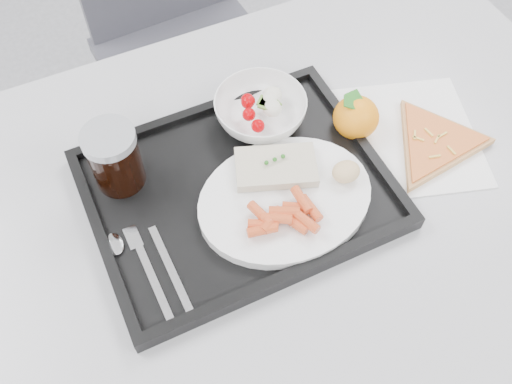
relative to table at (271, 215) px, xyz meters
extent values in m
cube|color=#BBBABD|center=(0.00, 0.00, 0.05)|extent=(1.20, 0.80, 0.03)
cylinder|color=#47474C|center=(0.54, 0.34, -0.32)|extent=(0.04, 0.04, 0.72)
cube|color=#3F3E47|center=(0.08, 0.60, -0.23)|extent=(0.44, 0.44, 0.04)
cylinder|color=#47474C|center=(-0.10, 0.42, -0.47)|extent=(0.03, 0.03, 0.43)
cylinder|color=#47474C|center=(0.26, 0.42, -0.47)|extent=(0.03, 0.03, 0.43)
cylinder|color=#47474C|center=(-0.10, 0.78, -0.47)|extent=(0.03, 0.03, 0.43)
cylinder|color=#47474C|center=(0.26, 0.78, -0.47)|extent=(0.03, 0.03, 0.43)
cube|color=black|center=(-0.05, 0.02, 0.07)|extent=(0.45, 0.35, 0.01)
cube|color=black|center=(-0.05, 0.19, 0.09)|extent=(0.45, 0.02, 0.01)
cube|color=black|center=(-0.05, -0.14, 0.09)|extent=(0.45, 0.02, 0.01)
cube|color=black|center=(0.17, 0.02, 0.09)|extent=(0.02, 0.32, 0.01)
cube|color=black|center=(-0.26, 0.02, 0.09)|extent=(0.02, 0.32, 0.01)
cylinder|color=white|center=(0.01, -0.03, 0.09)|extent=(0.27, 0.27, 0.02)
cube|color=beige|center=(0.01, 0.02, 0.11)|extent=(0.14, 0.11, 0.02)
sphere|color=#236B1C|center=(0.00, 0.02, 0.12)|extent=(0.01, 0.01, 0.01)
sphere|color=#236B1C|center=(0.01, 0.02, 0.12)|extent=(0.01, 0.01, 0.01)
sphere|color=#236B1C|center=(0.03, 0.02, 0.12)|extent=(0.01, 0.01, 0.01)
ellipsoid|color=tan|center=(0.10, -0.04, 0.12)|extent=(0.05, 0.05, 0.03)
imported|color=white|center=(0.04, 0.13, 0.11)|extent=(0.15, 0.15, 0.05)
cylinder|color=black|center=(-0.20, 0.12, 0.13)|extent=(0.08, 0.08, 0.10)
cylinder|color=#A5A8AD|center=(-0.20, 0.12, 0.18)|extent=(0.08, 0.08, 0.01)
cube|color=silver|center=(-0.22, -0.06, 0.08)|extent=(0.01, 0.15, 0.00)
ellipsoid|color=silver|center=(-0.25, 0.01, 0.09)|extent=(0.03, 0.04, 0.01)
cube|color=silver|center=(-0.19, -0.06, 0.08)|extent=(0.01, 0.15, 0.00)
cube|color=silver|center=(-0.22, 0.01, 0.08)|extent=(0.02, 0.04, 0.00)
cube|color=white|center=(0.24, 0.01, 0.07)|extent=(0.31, 0.30, 0.00)
ellipsoid|color=orange|center=(0.18, 0.05, 0.10)|extent=(0.10, 0.10, 0.07)
cube|color=#236B1C|center=(0.18, 0.05, 0.13)|extent=(0.03, 0.05, 0.02)
cube|color=#236B1C|center=(0.18, 0.05, 0.13)|extent=(0.06, 0.05, 0.02)
cylinder|color=tan|center=(0.28, -0.03, 0.08)|extent=(0.31, 0.31, 0.01)
cylinder|color=#A93E04|center=(0.28, -0.03, 0.08)|extent=(0.27, 0.27, 0.00)
cube|color=#EABC47|center=(0.30, -0.03, 0.09)|extent=(0.02, 0.01, 0.00)
cube|color=#EABC47|center=(0.26, -0.06, 0.09)|extent=(0.02, 0.01, 0.00)
cube|color=#EABC47|center=(0.28, -0.01, 0.09)|extent=(0.01, 0.02, 0.00)
cube|color=#EABC47|center=(0.26, -0.02, 0.09)|extent=(0.01, 0.02, 0.00)
cube|color=#EABC47|center=(0.29, -0.06, 0.09)|extent=(0.01, 0.02, 0.00)
cube|color=#EABC47|center=(0.28, -0.03, 0.09)|extent=(0.02, 0.01, 0.00)
cube|color=#EABC47|center=(0.26, -0.01, 0.09)|extent=(0.01, 0.02, 0.00)
cylinder|color=#CF4C22|center=(0.03, -0.07, 0.11)|extent=(0.02, 0.05, 0.01)
cylinder|color=#CF4C22|center=(0.01, -0.09, 0.12)|extent=(0.03, 0.05, 0.01)
cylinder|color=#CF4C22|center=(-0.05, -0.05, 0.12)|extent=(0.03, 0.05, 0.01)
cylinder|color=#CF4C22|center=(0.02, -0.06, 0.12)|extent=(0.02, 0.04, 0.01)
cylinder|color=#CF4C22|center=(-0.05, -0.08, 0.11)|extent=(0.05, 0.02, 0.01)
cylinder|color=#CF4C22|center=(0.01, -0.06, 0.11)|extent=(0.05, 0.03, 0.01)
cylinder|color=#CF4C22|center=(-0.01, -0.08, 0.11)|extent=(0.03, 0.05, 0.01)
cylinder|color=#CF4C22|center=(-0.01, -0.06, 0.12)|extent=(0.05, 0.03, 0.01)
cylinder|color=#CF4C22|center=(-0.03, -0.07, 0.12)|extent=(0.05, 0.03, 0.01)
cylinder|color=#CF4C22|center=(-0.05, -0.07, 0.11)|extent=(0.05, 0.03, 0.01)
cylinder|color=#CF4C22|center=(-0.03, -0.07, 0.11)|extent=(0.05, 0.04, 0.01)
sphere|color=#AB0004|center=(0.03, 0.15, 0.12)|extent=(0.02, 0.02, 0.02)
sphere|color=#AB0004|center=(0.03, 0.15, 0.12)|extent=(0.02, 0.02, 0.02)
sphere|color=#AB0004|center=(0.02, 0.10, 0.12)|extent=(0.02, 0.02, 0.02)
sphere|color=#AB0004|center=(0.03, 0.15, 0.12)|extent=(0.02, 0.02, 0.02)
sphere|color=#AB0004|center=(0.02, 0.12, 0.12)|extent=(0.02, 0.02, 0.02)
ellipsoid|color=silver|center=(0.07, 0.15, 0.12)|extent=(0.03, 0.03, 0.03)
ellipsoid|color=silver|center=(0.06, 0.14, 0.12)|extent=(0.03, 0.03, 0.03)
ellipsoid|color=silver|center=(0.06, 0.12, 0.12)|extent=(0.03, 0.03, 0.03)
cube|color=#59812F|center=(0.05, 0.13, 0.12)|extent=(0.03, 0.03, 0.00)
cube|color=#59812F|center=(0.05, 0.13, 0.12)|extent=(0.03, 0.03, 0.00)
cube|color=#59812F|center=(0.06, 0.12, 0.12)|extent=(0.03, 0.03, 0.00)
camera|label=1|loc=(-0.23, -0.43, 0.82)|focal=40.00mm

